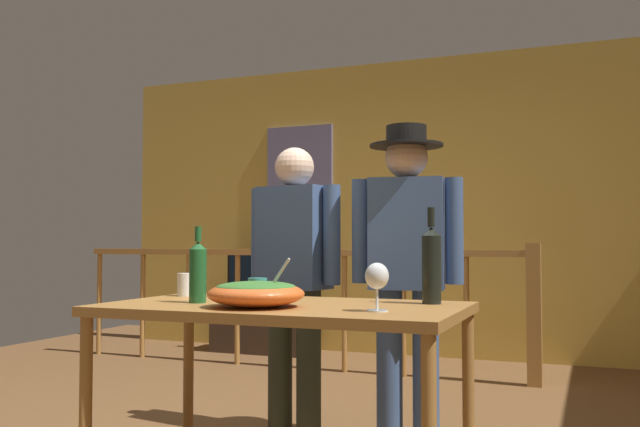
# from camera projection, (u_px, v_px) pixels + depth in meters

# --- Properties ---
(back_wall) EXTENTS (6.09, 0.10, 2.68)m
(back_wall) POSITION_uv_depth(u_px,v_px,m) (425.00, 206.00, 6.22)
(back_wall) COLOR gold
(back_wall) RESTS_ON ground_plane
(framed_picture) EXTENTS (0.67, 0.03, 0.70)m
(framed_picture) POSITION_uv_depth(u_px,v_px,m) (300.00, 162.00, 6.64)
(framed_picture) COLOR slate
(stair_railing) EXTENTS (3.90, 0.10, 1.01)m
(stair_railing) POSITION_uv_depth(u_px,v_px,m) (346.00, 291.00, 5.40)
(stair_railing) COLOR #9E6B33
(stair_railing) RESTS_ON ground_plane
(tv_console) EXTENTS (0.90, 0.40, 0.43)m
(tv_console) POSITION_uv_depth(u_px,v_px,m) (262.00, 328.00, 6.39)
(tv_console) COLOR #38281E
(tv_console) RESTS_ON ground_plane
(flat_screen_tv) EXTENTS (0.67, 0.12, 0.49)m
(flat_screen_tv) POSITION_uv_depth(u_px,v_px,m) (261.00, 274.00, 6.39)
(flat_screen_tv) COLOR black
(flat_screen_tv) RESTS_ON tv_console
(serving_table) EXTENTS (1.44, 0.81, 0.76)m
(serving_table) POSITION_uv_depth(u_px,v_px,m) (283.00, 322.00, 2.79)
(serving_table) COLOR #9E6B33
(serving_table) RESTS_ON ground_plane
(salad_bowl) EXTENTS (0.38, 0.38, 0.19)m
(salad_bowl) POSITION_uv_depth(u_px,v_px,m) (256.00, 292.00, 2.66)
(salad_bowl) COLOR #DB5B23
(salad_bowl) RESTS_ON serving_table
(wine_glass) EXTENTS (0.09, 0.09, 0.18)m
(wine_glass) POSITION_uv_depth(u_px,v_px,m) (377.00, 278.00, 2.49)
(wine_glass) COLOR silver
(wine_glass) RESTS_ON serving_table
(wine_bottle_green) EXTENTS (0.07, 0.07, 0.32)m
(wine_bottle_green) POSITION_uv_depth(u_px,v_px,m) (198.00, 271.00, 2.85)
(wine_bottle_green) COLOR #1E5628
(wine_bottle_green) RESTS_ON serving_table
(wine_bottle_dark) EXTENTS (0.08, 0.08, 0.39)m
(wine_bottle_dark) POSITION_uv_depth(u_px,v_px,m) (431.00, 264.00, 2.81)
(wine_bottle_dark) COLOR black
(wine_bottle_dark) RESTS_ON serving_table
(mug_white) EXTENTS (0.11, 0.08, 0.11)m
(mug_white) POSITION_uv_depth(u_px,v_px,m) (186.00, 285.00, 3.22)
(mug_white) COLOR white
(mug_white) RESTS_ON serving_table
(mug_teal) EXTENTS (0.12, 0.09, 0.09)m
(mug_teal) POSITION_uv_depth(u_px,v_px,m) (258.00, 288.00, 3.08)
(mug_teal) COLOR teal
(mug_teal) RESTS_ON serving_table
(person_standing_left) EXTENTS (0.54, 0.27, 1.52)m
(person_standing_left) POSITION_uv_depth(u_px,v_px,m) (294.00, 267.00, 3.66)
(person_standing_left) COLOR #2D3323
(person_standing_left) RESTS_ON ground_plane
(person_standing_right) EXTENTS (0.55, 0.37, 1.60)m
(person_standing_right) POSITION_uv_depth(u_px,v_px,m) (407.00, 257.00, 3.43)
(person_standing_right) COLOR #3D5684
(person_standing_right) RESTS_ON ground_plane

